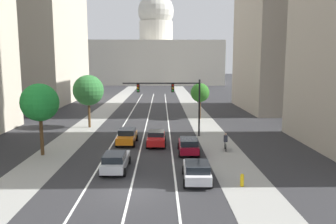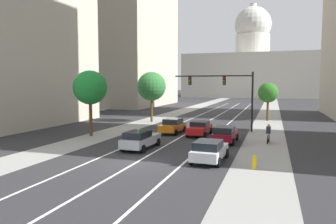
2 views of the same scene
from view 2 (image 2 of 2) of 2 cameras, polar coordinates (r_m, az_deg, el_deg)
The scene contains 18 objects.
ground_plane at distance 60.46m, azimuth 9.72°, elevation -0.10°, with size 400.00×400.00×0.00m, color #2B2B2D.
sidewalk_left at distance 57.33m, azimuth 1.03°, elevation -0.30°, with size 3.72×130.00×0.01m, color gray.
sidewalk_right at distance 54.86m, azimuth 17.27°, elevation -0.76°, with size 3.72×130.00×0.01m, color gray.
lane_stripe_left at distance 46.42m, azimuth 3.25°, elevation -1.55°, with size 0.16×90.00×0.01m, color white.
lane_stripe_center at distance 45.74m, azimuth 6.99°, elevation -1.67°, with size 0.16×90.00×0.01m, color white.
lane_stripe_right at distance 45.26m, azimuth 10.82°, elevation -1.80°, with size 0.16×90.00×0.01m, color white.
capitol_building at distance 137.74m, azimuth 14.52°, elevation 7.24°, with size 51.67×29.78×37.27m.
car_red at distance 33.48m, azimuth 5.58°, elevation -2.80°, with size 2.02×4.60×1.46m.
car_white at distance 22.36m, azimuth 7.28°, elevation -6.68°, with size 2.15×4.31×1.49m.
car_crimson at distance 29.57m, azimuth 9.98°, elevation -3.82°, with size 2.00×4.23×1.53m.
car_silver at distance 26.54m, azimuth -4.88°, elevation -4.79°, with size 2.03×4.70×1.52m.
car_orange at distance 34.76m, azimuth 0.81°, elevation -2.40°, with size 2.11×4.27×1.57m.
traffic_signal_mast at distance 36.84m, azimuth 10.18°, elevation 4.19°, with size 8.87×0.39×6.58m.
fire_hydrant at distance 21.05m, azimuth 14.92°, elevation -8.44°, with size 0.26×0.35×0.91m.
cyclist at distance 30.34m, azimuth 17.21°, elevation -3.65°, with size 0.39×1.70×1.72m.
street_tree_near_right at distance 48.43m, azimuth 17.15°, elevation 3.23°, with size 2.84×2.84×5.44m.
street_tree_near_left at distance 45.01m, azimuth -2.91°, elevation 4.50°, with size 3.97×3.97×6.91m.
street_tree_mid_left at distance 33.68m, azimuth -13.51°, elevation 4.16°, with size 3.43×3.43×6.63m.
Camera 2 is at (8.66, -19.60, 5.29)m, focal length 34.73 mm.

